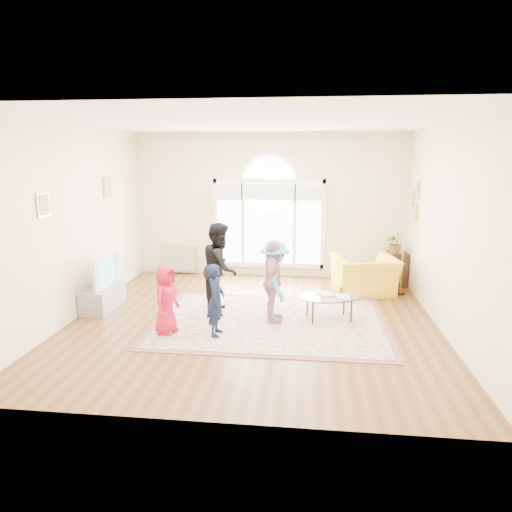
# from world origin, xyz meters

# --- Properties ---
(ground) EXTENTS (6.00, 6.00, 0.00)m
(ground) POSITION_xyz_m (0.00, 0.00, 0.00)
(ground) COLOR #54301B
(ground) RESTS_ON ground
(room_shell) EXTENTS (6.00, 6.00, 6.00)m
(room_shell) POSITION_xyz_m (0.01, 2.83, 1.57)
(room_shell) COLOR #F3E7BE
(room_shell) RESTS_ON ground
(area_rug) EXTENTS (3.60, 2.60, 0.02)m
(area_rug) POSITION_xyz_m (0.30, -0.03, 0.01)
(area_rug) COLOR beige
(area_rug) RESTS_ON ground
(rug_border) EXTENTS (3.80, 2.80, 0.01)m
(rug_border) POSITION_xyz_m (0.30, -0.03, 0.01)
(rug_border) COLOR #834C4E
(rug_border) RESTS_ON ground
(tv_console) EXTENTS (0.45, 1.00, 0.42)m
(tv_console) POSITION_xyz_m (-2.75, 0.30, 0.21)
(tv_console) COLOR gray
(tv_console) RESTS_ON ground
(television) EXTENTS (0.16, 0.98, 0.56)m
(television) POSITION_xyz_m (-2.74, 0.30, 0.70)
(television) COLOR black
(television) RESTS_ON tv_console
(coffee_table) EXTENTS (1.15, 0.88, 0.54)m
(coffee_table) POSITION_xyz_m (1.26, 0.17, 0.40)
(coffee_table) COLOR silver
(coffee_table) RESTS_ON ground
(armchair) EXTENTS (1.33, 1.22, 0.75)m
(armchair) POSITION_xyz_m (2.02, 1.76, 0.38)
(armchair) COLOR yellow
(armchair) RESTS_ON ground
(side_cabinet) EXTENTS (0.40, 0.50, 0.70)m
(side_cabinet) POSITION_xyz_m (2.78, 2.54, 0.35)
(side_cabinet) COLOR black
(side_cabinet) RESTS_ON ground
(floor_lamp) EXTENTS (0.30, 0.30, 1.51)m
(floor_lamp) POSITION_xyz_m (2.74, 1.81, 1.28)
(floor_lamp) COLOR black
(floor_lamp) RESTS_ON ground
(plant_pedestal) EXTENTS (0.20, 0.20, 0.70)m
(plant_pedestal) POSITION_xyz_m (2.70, 2.42, 0.35)
(plant_pedestal) COLOR white
(plant_pedestal) RESTS_ON ground
(potted_plant) EXTENTS (0.45, 0.40, 0.45)m
(potted_plant) POSITION_xyz_m (2.70, 2.42, 0.92)
(potted_plant) COLOR #33722D
(potted_plant) RESTS_ON plant_pedestal
(leaning_picture) EXTENTS (0.80, 0.14, 0.62)m
(leaning_picture) POSITION_xyz_m (-2.07, 2.90, 0.00)
(leaning_picture) COLOR tan
(leaning_picture) RESTS_ON ground
(child_red) EXTENTS (0.45, 0.58, 1.07)m
(child_red) POSITION_xyz_m (-1.25, -0.71, 0.55)
(child_red) COLOR red
(child_red) RESTS_ON area_rug
(child_navy) EXTENTS (0.27, 0.40, 1.11)m
(child_navy) POSITION_xyz_m (-0.48, -0.71, 0.57)
(child_navy) COLOR #111A38
(child_navy) RESTS_ON area_rug
(child_black) EXTENTS (0.64, 0.80, 1.58)m
(child_black) POSITION_xyz_m (-0.61, 0.35, 0.81)
(child_black) COLOR black
(child_black) RESTS_ON area_rug
(child_pink) EXTENTS (0.36, 0.81, 1.36)m
(child_pink) POSITION_xyz_m (0.33, -0.03, 0.70)
(child_pink) COLOR #C7879A
(child_pink) RESTS_ON area_rug
(child_blue) EXTENTS (0.71, 0.96, 1.33)m
(child_blue) POSITION_xyz_m (0.36, 0.09, 0.69)
(child_blue) COLOR #48A6CC
(child_blue) RESTS_ON area_rug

